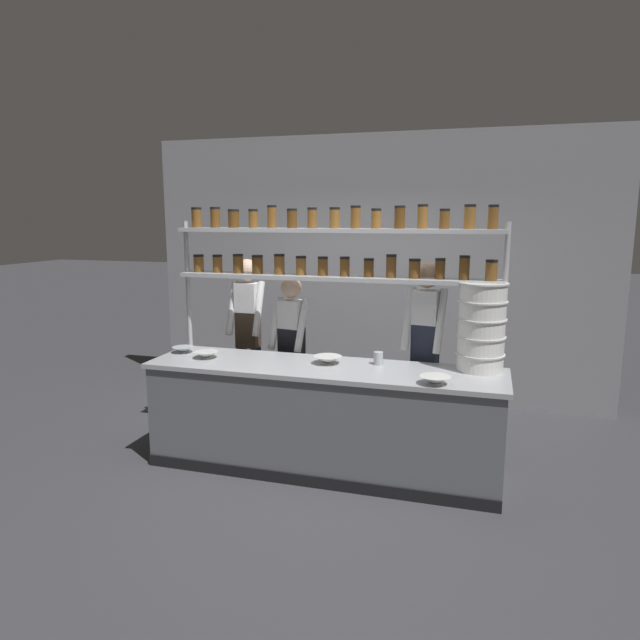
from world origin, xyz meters
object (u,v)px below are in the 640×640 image
container_stack (482,327)px  prep_bowl_near_left (328,360)px  chef_center (291,347)px  prep_bowl_near_right (183,350)px  chef_right (425,345)px  prep_bowl_center_front (206,355)px  prep_bowl_center_back (435,380)px  serving_cup_front (378,358)px  spice_shelf_unit (333,256)px  chef_left (248,330)px

container_stack → prep_bowl_near_left: 1.30m
chef_center → prep_bowl_near_right: bearing=-138.0°
prep_bowl_near_right → chef_right: bearing=11.7°
chef_center → prep_bowl_center_front: 0.88m
prep_bowl_center_back → chef_center: bearing=148.1°
prep_bowl_near_left → serving_cup_front: (0.42, 0.10, 0.02)m
spice_shelf_unit → serving_cup_front: size_ratio=26.55×
container_stack → prep_bowl_near_right: bearing=-177.0°
chef_right → chef_center: bearing=-173.9°
chef_left → chef_center: size_ratio=1.09×
container_stack → prep_bowl_near_left: bearing=-173.4°
chef_center → prep_bowl_center_back: bearing=-21.6°
prep_bowl_near_left → prep_bowl_near_right: size_ratio=1.23×
prep_bowl_center_back → chef_left: bearing=151.4°
prep_bowl_center_front → prep_bowl_near_left: bearing=6.2°
chef_left → chef_center: chef_left is taller
chef_left → serving_cup_front: size_ratio=15.89×
chef_right → serving_cup_front: chef_right is taller
spice_shelf_unit → prep_bowl_near_right: 1.65m
chef_center → prep_bowl_near_left: (0.52, -0.55, 0.04)m
chef_left → serving_cup_front: (1.48, -0.63, -0.04)m
serving_cup_front → chef_center: bearing=154.3°
prep_bowl_near_right → chef_center: bearing=31.8°
prep_bowl_near_left → spice_shelf_unit: bearing=95.4°
chef_right → chef_left: bearing=-178.2°
chef_left → chef_center: bearing=-18.3°
spice_shelf_unit → chef_left: spice_shelf_unit is taller
prep_bowl_center_back → prep_bowl_near_right: 2.37m
prep_bowl_center_front → serving_cup_front: (1.51, 0.21, 0.03)m
chef_center → serving_cup_front: bearing=-15.4°
prep_bowl_near_right → chef_left: bearing=64.6°
chef_right → prep_bowl_near_right: (-2.17, -0.45, -0.09)m
container_stack → prep_bowl_center_front: 2.38m
chef_center → container_stack: 1.86m
container_stack → chef_left: bearing=165.9°
container_stack → spice_shelf_unit: bearing=175.7°
container_stack → prep_bowl_near_right: container_stack is taller
chef_center → serving_cup_front: chef_center is taller
container_stack → serving_cup_front: size_ratio=6.61×
container_stack → prep_bowl_near_right: (-2.65, -0.14, -0.34)m
spice_shelf_unit → chef_right: spice_shelf_unit is taller
serving_cup_front → chef_left: bearing=156.9°
prep_bowl_near_left → serving_cup_front: size_ratio=2.22×
chef_right → prep_bowl_near_right: chef_right is taller
chef_left → prep_bowl_near_right: size_ratio=8.78×
chef_left → chef_center: (0.53, -0.18, -0.10)m
chef_center → prep_bowl_center_back: chef_center is taller
serving_cup_front → spice_shelf_unit: bearing=161.8°
spice_shelf_unit → serving_cup_front: 0.97m
chef_left → prep_bowl_center_front: bearing=-92.3°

